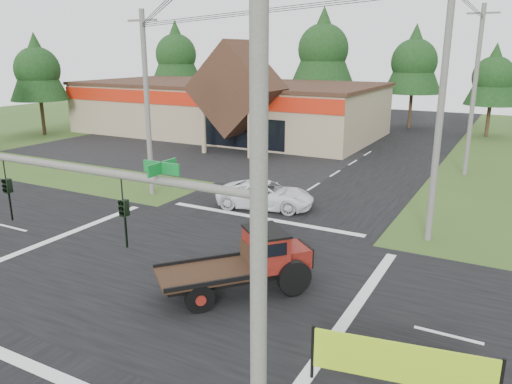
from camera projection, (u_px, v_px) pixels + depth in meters
The scene contains 19 objects.
ground at pixel (180, 270), 19.60m from camera, with size 120.00×120.00×0.00m, color #334E1C.
road_ns at pixel (180, 269), 19.60m from camera, with size 12.00×120.00×0.02m, color black.
road_ew at pixel (180, 269), 19.60m from camera, with size 120.00×12.00×0.02m, color black.
parking_apron at pixel (181, 152), 42.07m from camera, with size 28.00×14.00×0.02m, color black.
cvs_building at pixel (229, 107), 51.05m from camera, with size 30.40×18.20×9.19m.
traffic_signal_mast at pixel (180, 264), 9.39m from camera, with size 8.12×0.24×7.00m.
utility_pole_nr at pixel (259, 216), 8.29m from camera, with size 2.00×0.30×11.00m.
utility_pole_nw at pixel (147, 103), 28.55m from camera, with size 2.00×0.30×10.50m.
utility_pole_ne at pixel (441, 110), 21.12m from camera, with size 2.00×0.30×11.50m.
utility_pole_n at pixel (474, 91), 33.02m from camera, with size 2.00×0.30×11.20m.
tree_row_a at pixel (176, 53), 64.96m from camera, with size 6.72×6.72×12.12m.
tree_row_b at pixel (250, 64), 62.46m from camera, with size 5.60×5.60×10.10m.
tree_row_c at pixel (323, 47), 56.50m from camera, with size 7.28×7.28×13.13m.
tree_row_d at pixel (414, 60), 53.16m from camera, with size 6.16×6.16×11.11m.
tree_row_e at pixel (494, 75), 48.18m from camera, with size 5.04×5.04×9.09m.
tree_side_w at pixel (37, 67), 49.30m from camera, with size 5.60×5.60×10.10m.
antique_flatbed_truck at pixel (237, 263), 17.41m from camera, with size 2.07×5.43×2.27m, color #56120C, non-canonical shape.
roadside_banner at pixel (401, 369), 12.22m from camera, with size 4.53×0.13×1.55m, color #9CC61A, non-canonical shape.
white_pickup at pixel (266, 195), 27.17m from camera, with size 2.41×5.23×1.45m, color white.
Camera 1 is at (11.19, -14.44, 8.30)m, focal length 35.00 mm.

